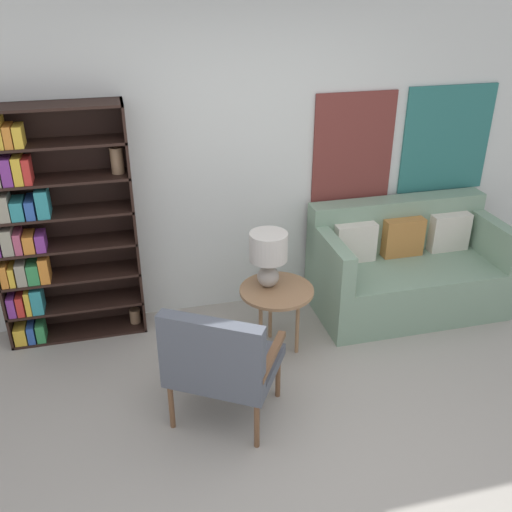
% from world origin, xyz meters
% --- Properties ---
extents(ground_plane, '(14.00, 14.00, 0.00)m').
position_xyz_m(ground_plane, '(0.00, 0.00, 0.00)').
color(ground_plane, '#9E998E').
extents(wall_back, '(6.40, 0.08, 2.70)m').
position_xyz_m(wall_back, '(0.04, 2.03, 1.35)').
color(wall_back, silver).
rests_on(wall_back, ground_plane).
extents(bookshelf, '(1.07, 0.30, 1.88)m').
position_xyz_m(bookshelf, '(-1.49, 1.85, 0.95)').
color(bookshelf, black).
rests_on(bookshelf, ground_plane).
extents(armchair, '(0.87, 0.84, 0.88)m').
position_xyz_m(armchair, '(-0.42, 0.52, 0.51)').
color(armchair, brown).
rests_on(armchair, ground_plane).
extents(couch, '(1.61, 0.84, 0.92)m').
position_xyz_m(couch, '(1.44, 1.60, 0.36)').
color(couch, gray).
rests_on(couch, ground_plane).
extents(side_table, '(0.57, 0.57, 0.55)m').
position_xyz_m(side_table, '(0.15, 1.22, 0.49)').
color(side_table, '#99704C').
rests_on(side_table, ground_plane).
extents(table_lamp, '(0.29, 0.29, 0.44)m').
position_xyz_m(table_lamp, '(0.10, 1.28, 0.83)').
color(table_lamp, '#A59E93').
rests_on(table_lamp, side_table).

